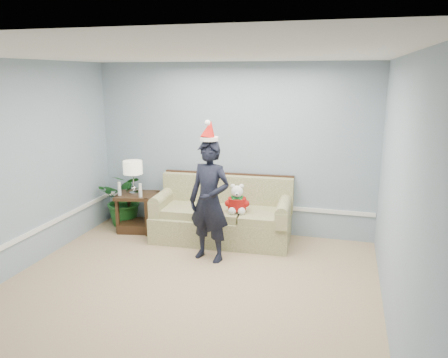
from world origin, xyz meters
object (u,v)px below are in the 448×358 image
at_px(side_table, 138,216).
at_px(houseplant, 126,199).
at_px(teddy_bear, 237,202).
at_px(sofa, 223,217).
at_px(man, 210,201).
at_px(table_lamp, 133,169).

xyz_separation_m(side_table, houseplant, (-0.32, 0.20, 0.21)).
bearing_deg(teddy_bear, sofa, 131.81).
bearing_deg(teddy_bear, side_table, 161.51).
relative_size(houseplant, teddy_bear, 2.07).
relative_size(sofa, teddy_bear, 4.87).
relative_size(side_table, man, 0.44).
bearing_deg(man, sofa, 107.42).
bearing_deg(man, table_lamp, 167.71).
bearing_deg(houseplant, table_lamp, -37.37).
bearing_deg(side_table, houseplant, 147.59).
xyz_separation_m(table_lamp, houseplant, (-0.27, 0.20, -0.58)).
relative_size(table_lamp, houseplant, 0.60).
distance_m(sofa, man, 0.93).
height_order(side_table, man, man).
bearing_deg(table_lamp, houseplant, 142.63).
bearing_deg(houseplant, sofa, -5.92).
distance_m(side_table, man, 1.78).
height_order(table_lamp, teddy_bear, table_lamp).
relative_size(man, teddy_bear, 3.81).
relative_size(sofa, man, 1.28).
height_order(sofa, houseplant, sofa).
xyz_separation_m(sofa, teddy_bear, (0.28, -0.20, 0.32)).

